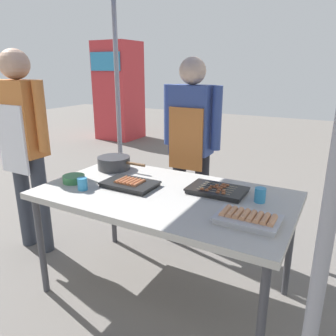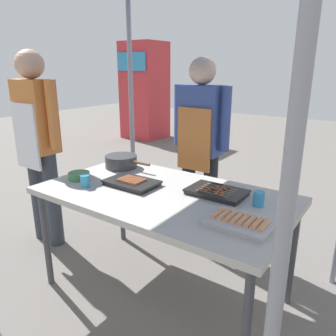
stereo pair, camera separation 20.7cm
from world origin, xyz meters
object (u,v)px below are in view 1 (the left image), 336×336
Objects in this scene: condiment_bowl at (74,179)px; neighbor_stall_left at (119,91)px; tray_grilled_sausages at (248,218)px; tray_meat_skewers at (217,190)px; drink_cup_by_wok at (260,195)px; cooking_wok at (114,162)px; drink_cup_near_edge at (82,184)px; vendor_woman at (191,138)px; tray_pork_links at (130,184)px; customer_nearby at (24,137)px; stall_table at (164,200)px.

condiment_bowl is 0.07× the size of neighbor_stall_left.
tray_grilled_sausages is 0.90× the size of tray_meat_skewers.
drink_cup_by_wok is at bearing -3.99° from tray_meat_skewers.
cooking_wok is 0.39m from condiment_bowl.
drink_cup_near_edge is at bearing -55.53° from neighbor_stall_left.
vendor_woman is (-0.77, 0.94, 0.17)m from tray_grilled_sausages.
vendor_woman is at bearing 73.21° from drink_cup_near_edge.
drink_cup_by_wok is 5.65m from neighbor_stall_left.
tray_meat_skewers is at bearing 127.38° from vendor_woman.
drink_cup_by_wok reaches higher than tray_pork_links.
condiment_bowl is at bearing -10.85° from customer_nearby.
vendor_woman is at bearing 103.18° from stall_table.
neighbor_stall_left is at bearing 117.85° from customer_nearby.
neighbor_stall_left is (-3.75, 3.94, 0.25)m from tray_meat_skewers.
vendor_woman reaches higher than drink_cup_near_edge.
customer_nearby is (-1.02, 0.00, 0.21)m from tray_pork_links.
tray_meat_skewers is 0.22× the size of customer_nearby.
cooking_wok is 0.48m from drink_cup_near_edge.
drink_cup_near_edge is at bearing 73.21° from vendor_woman.
condiment_bowl is 0.09× the size of vendor_woman.
drink_cup_by_wok reaches higher than condiment_bowl.
tray_grilled_sausages is 0.20× the size of customer_nearby.
drink_cup_by_wok is (0.27, -0.02, 0.03)m from tray_meat_skewers.
cooking_wok is at bearing 20.85° from customer_nearby.
drink_cup_by_wok is at bearing 10.70° from tray_pork_links.
neighbor_stall_left is at bearing 126.58° from cooking_wok.
customer_nearby is at bearing 36.16° from vendor_woman.
customer_nearby reaches higher than vendor_woman.
tray_grilled_sausages reaches higher than tray_pork_links.
drink_cup_near_edge is at bearing -154.39° from tray_meat_skewers.
cooking_wok is (-0.59, 0.25, 0.11)m from stall_table.
condiment_bowl is at bearing -97.98° from cooking_wok.
tray_meat_skewers is 1.60m from customer_nearby.
tray_grilled_sausages is 0.43m from tray_meat_skewers.
condiment_bowl is 1.04m from vendor_woman.
customer_nearby is (-1.85, -0.15, 0.19)m from drink_cup_by_wok.
drink_cup_by_wok reaches higher than stall_table.
tray_pork_links is 0.22× the size of vendor_woman.
cooking_wok is 0.25× the size of customer_nearby.
tray_grilled_sausages is 0.20× the size of vendor_woman.
tray_pork_links reaches higher than tray_meat_skewers.
tray_meat_skewers is 4.42× the size of drink_cup_near_edge.
drink_cup_by_wok is (1.06, 0.36, 0.00)m from drink_cup_near_edge.
drink_cup_by_wok is (0.57, 0.14, 0.10)m from stall_table.
drink_cup_by_wok is 0.04× the size of neighbor_stall_left.
tray_pork_links is at bearing 170.49° from tray_grilled_sausages.
tray_meat_skewers is 4.13× the size of drink_cup_by_wok.
neighbor_stall_left reaches higher than tray_meat_skewers.
customer_nearby is (-1.09, -0.80, 0.04)m from vendor_woman.
neighbor_stall_left is at bearing 133.53° from tray_meat_skewers.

